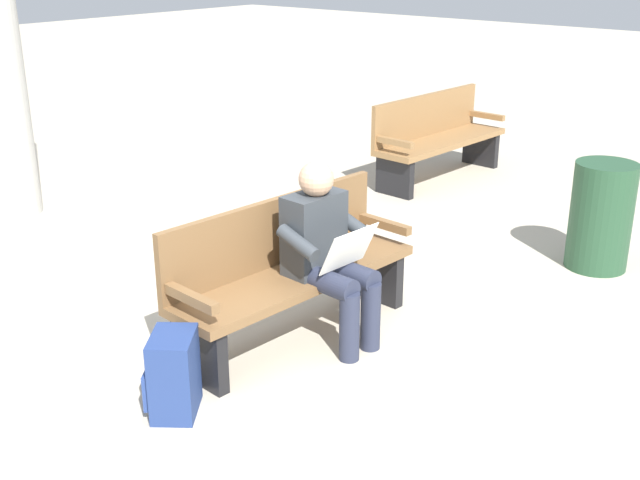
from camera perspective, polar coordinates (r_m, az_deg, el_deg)
name	(u,v)px	position (r m, az deg, el deg)	size (l,w,h in m)	color
ground_plane	(298,336)	(5.26, -1.63, -6.93)	(40.00, 40.00, 0.00)	#B7AD99
bench_near	(289,269)	(5.11, -2.24, -2.11)	(1.83, 0.61, 0.90)	brown
person_seated	(327,249)	(4.96, 0.50, -0.68)	(0.59, 0.59, 1.18)	#33383D
backpack	(173,375)	(4.44, -10.53, -9.52)	(0.40, 0.38, 0.47)	navy
bench_far	(436,137)	(8.67, 8.38, 7.37)	(1.82, 0.58, 0.90)	olive
trash_bin	(601,216)	(6.56, 19.59, 1.64)	(0.48, 0.48, 0.85)	#23472D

